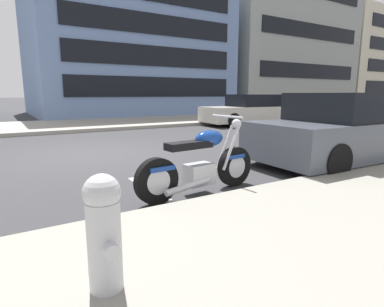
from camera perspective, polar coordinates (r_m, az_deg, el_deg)
ground_plane at (r=7.96m, az=-17.70°, el=-0.00°), size 260.00×260.00×0.00m
sidewalk_far_curb at (r=20.07m, az=12.18°, el=6.66°), size 120.00×5.00×0.14m
parking_stall_stripe at (r=4.52m, az=-5.87°, el=-7.51°), size 0.12×2.20×0.01m
parked_motorcycle at (r=4.46m, az=1.56°, el=-2.10°), size 2.01×0.62×1.11m
parked_car_at_intersection at (r=7.26m, az=25.92°, el=3.82°), size 4.12×2.00×1.43m
car_opposite_curb at (r=15.11m, az=10.78°, el=7.64°), size 4.81×2.13×1.39m
fire_hydrant at (r=2.16m, az=-15.67°, el=-13.12°), size 0.24×0.36×0.78m
townhouse_far_uphill at (r=23.84m, az=-12.64°, el=16.98°), size 11.96×11.24×8.22m
townhouse_corner_block at (r=30.54m, az=14.09°, el=21.32°), size 12.66×8.98×14.37m
townhouse_mid_block at (r=42.41m, az=26.60°, el=14.11°), size 15.68×12.05×9.43m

